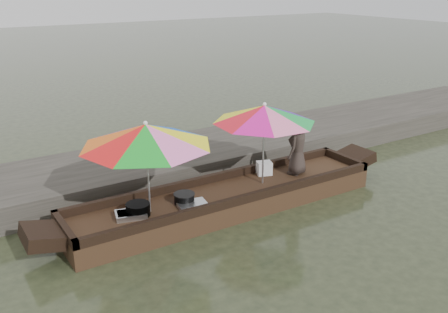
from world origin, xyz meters
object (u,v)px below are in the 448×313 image
boat_hull (227,201)px  umbrella_bow (148,168)px  umbrella_stern (263,144)px  vendor (298,146)px  tray_scallop (192,204)px  tray_crayfish (131,215)px  cooking_pot (138,209)px  supply_bag (264,168)px  charcoal_grill (184,199)px

boat_hull → umbrella_bow: size_ratio=2.79×
umbrella_stern → vendor: bearing=2.4°
tray_scallop → umbrella_stern: 1.78m
tray_crayfish → vendor: vendor is taller
cooking_pot → tray_crayfish: size_ratio=0.80×
supply_bag → umbrella_stern: size_ratio=0.15×
umbrella_bow → supply_bag: bearing=7.3°
tray_crayfish → umbrella_stern: bearing=0.5°
cooking_pot → supply_bag: 2.83m
tray_scallop → charcoal_grill: 0.19m
umbrella_bow → tray_scallop: bearing=-14.8°
vendor → tray_crayfish: bearing=-26.0°
boat_hull → charcoal_grill: size_ratio=17.13×
boat_hull → umbrella_bow: umbrella_bow is taller
cooking_pot → umbrella_bow: bearing=5.5°
charcoal_grill → supply_bag: supply_bag is taller
boat_hull → charcoal_grill: (-0.87, -0.01, 0.26)m
cooking_pot → umbrella_stern: bearing=0.5°
boat_hull → supply_bag: (1.08, 0.33, 0.30)m
boat_hull → tray_crayfish: bearing=-179.3°
boat_hull → tray_scallop: 0.86m
cooking_pot → tray_crayfish: 0.14m
tray_crayfish → supply_bag: (2.93, 0.35, 0.09)m
tray_crayfish → umbrella_stern: (2.65, 0.02, 0.73)m
boat_hull → tray_scallop: bearing=-167.4°
boat_hull → charcoal_grill: 0.91m
supply_bag → umbrella_stern: (-0.28, -0.33, 0.65)m
umbrella_stern → tray_crayfish: bearing=-179.5°
boat_hull → cooking_pot: (-1.73, -0.02, 0.28)m
supply_bag → vendor: 0.78m
charcoal_grill → umbrella_bow: size_ratio=0.16×
cooking_pot → charcoal_grill: cooking_pot is taller
cooking_pot → tray_crayfish: (-0.13, -0.00, -0.06)m
tray_scallop → supply_bag: (1.90, 0.51, 0.10)m
charcoal_grill → umbrella_stern: size_ratio=0.18×
vendor → umbrella_stern: 0.89m
supply_bag → vendor: bearing=-27.1°
cooking_pot → charcoal_grill: bearing=0.9°
tray_scallop → umbrella_stern: umbrella_stern is taller
supply_bag → umbrella_bow: 2.68m
boat_hull → supply_bag: supply_bag is taller
boat_hull → charcoal_grill: bearing=-179.5°
tray_scallop → tray_crayfish: bearing=171.2°
cooking_pot → charcoal_grill: 0.86m
tray_scallop → supply_bag: supply_bag is taller
vendor → umbrella_stern: umbrella_stern is taller
vendor → umbrella_stern: size_ratio=0.61×
cooking_pot → umbrella_stern: umbrella_stern is taller
boat_hull → tray_crayfish: size_ratio=12.06×
boat_hull → vendor: bearing=1.3°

